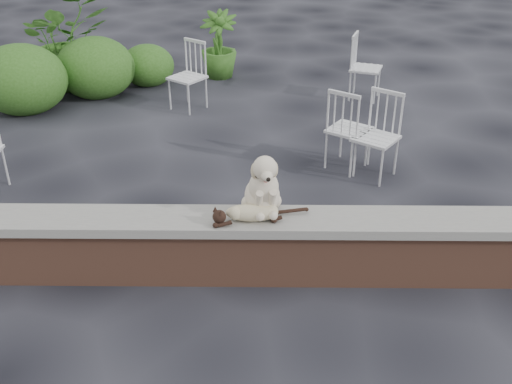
{
  "coord_description": "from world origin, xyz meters",
  "views": [
    {
      "loc": [
        -0.22,
        -4.04,
        3.05
      ],
      "look_at": [
        -0.27,
        0.2,
        0.7
      ],
      "focal_mm": 41.76,
      "sensor_mm": 36.0,
      "label": 1
    }
  ],
  "objects_px": {
    "dog": "(262,181)",
    "chair_b": "(187,76)",
    "chair_c": "(349,128)",
    "cat": "(252,212)",
    "chair_d": "(376,137)",
    "chair_e": "(366,67)",
    "potted_plant_b": "(219,45)",
    "potted_plant_a": "(67,40)"
  },
  "relations": [
    {
      "from": "dog",
      "to": "chair_c",
      "type": "xyz_separation_m",
      "value": [
        0.97,
        1.99,
        -0.38
      ]
    },
    {
      "from": "cat",
      "to": "chair_b",
      "type": "bearing_deg",
      "value": 93.62
    },
    {
      "from": "chair_d",
      "to": "chair_e",
      "type": "bearing_deg",
      "value": 119.82
    },
    {
      "from": "potted_plant_a",
      "to": "potted_plant_b",
      "type": "relative_size",
      "value": 1.37
    },
    {
      "from": "chair_c",
      "to": "potted_plant_b",
      "type": "relative_size",
      "value": 0.9
    },
    {
      "from": "chair_e",
      "to": "chair_b",
      "type": "bearing_deg",
      "value": 118.34
    },
    {
      "from": "cat",
      "to": "chair_c",
      "type": "bearing_deg",
      "value": 53.78
    },
    {
      "from": "cat",
      "to": "chair_b",
      "type": "xyz_separation_m",
      "value": [
        -0.96,
        3.95,
        -0.19
      ]
    },
    {
      "from": "dog",
      "to": "chair_e",
      "type": "height_order",
      "value": "dog"
    },
    {
      "from": "chair_d",
      "to": "potted_plant_a",
      "type": "relative_size",
      "value": 0.65
    },
    {
      "from": "chair_d",
      "to": "chair_e",
      "type": "relative_size",
      "value": 1.0
    },
    {
      "from": "chair_c",
      "to": "chair_e",
      "type": "relative_size",
      "value": 1.0
    },
    {
      "from": "chair_d",
      "to": "chair_e",
      "type": "height_order",
      "value": "same"
    },
    {
      "from": "dog",
      "to": "chair_e",
      "type": "xyz_separation_m",
      "value": [
        1.49,
        4.24,
        -0.38
      ]
    },
    {
      "from": "potted_plant_b",
      "to": "potted_plant_a",
      "type": "bearing_deg",
      "value": -167.94
    },
    {
      "from": "chair_e",
      "to": "potted_plant_b",
      "type": "xyz_separation_m",
      "value": [
        -2.19,
        1.0,
        0.05
      ]
    },
    {
      "from": "dog",
      "to": "chair_c",
      "type": "distance_m",
      "value": 2.24
    },
    {
      "from": "chair_d",
      "to": "potted_plant_a",
      "type": "height_order",
      "value": "potted_plant_a"
    },
    {
      "from": "cat",
      "to": "chair_c",
      "type": "distance_m",
      "value": 2.39
    },
    {
      "from": "chair_c",
      "to": "dog",
      "type": "bearing_deg",
      "value": 98.74
    },
    {
      "from": "cat",
      "to": "potted_plant_a",
      "type": "relative_size",
      "value": 0.64
    },
    {
      "from": "dog",
      "to": "chair_b",
      "type": "bearing_deg",
      "value": 95.26
    },
    {
      "from": "chair_d",
      "to": "potted_plant_b",
      "type": "height_order",
      "value": "potted_plant_b"
    },
    {
      "from": "chair_c",
      "to": "chair_d",
      "type": "height_order",
      "value": "same"
    },
    {
      "from": "cat",
      "to": "chair_c",
      "type": "xyz_separation_m",
      "value": [
        1.05,
        2.14,
        -0.19
      ]
    },
    {
      "from": "chair_e",
      "to": "potted_plant_b",
      "type": "bearing_deg",
      "value": 83.96
    },
    {
      "from": "dog",
      "to": "chair_b",
      "type": "relative_size",
      "value": 0.58
    },
    {
      "from": "chair_d",
      "to": "chair_b",
      "type": "height_order",
      "value": "same"
    },
    {
      "from": "chair_d",
      "to": "potted_plant_b",
      "type": "relative_size",
      "value": 0.9
    },
    {
      "from": "potted_plant_b",
      "to": "chair_e",
      "type": "bearing_deg",
      "value": -24.45
    },
    {
      "from": "chair_d",
      "to": "chair_b",
      "type": "distance_m",
      "value": 3.05
    },
    {
      "from": "chair_d",
      "to": "potted_plant_a",
      "type": "xyz_separation_m",
      "value": [
        -4.18,
        3.01,
        0.25
      ]
    },
    {
      "from": "dog",
      "to": "chair_c",
      "type": "bearing_deg",
      "value": 53.93
    },
    {
      "from": "potted_plant_b",
      "to": "cat",
      "type": "bearing_deg",
      "value": -83.43
    },
    {
      "from": "potted_plant_a",
      "to": "chair_b",
      "type": "bearing_deg",
      "value": -26.64
    },
    {
      "from": "chair_e",
      "to": "potted_plant_b",
      "type": "distance_m",
      "value": 2.41
    },
    {
      "from": "chair_e",
      "to": "dog",
      "type": "bearing_deg",
      "value": 179.02
    },
    {
      "from": "potted_plant_a",
      "to": "potted_plant_b",
      "type": "bearing_deg",
      "value": 12.06
    },
    {
      "from": "chair_d",
      "to": "chair_e",
      "type": "xyz_separation_m",
      "value": [
        0.27,
        2.49,
        0.0
      ]
    },
    {
      "from": "chair_c",
      "to": "chair_d",
      "type": "relative_size",
      "value": 1.0
    },
    {
      "from": "chair_b",
      "to": "potted_plant_a",
      "type": "distance_m",
      "value": 2.15
    },
    {
      "from": "chair_e",
      "to": "potted_plant_b",
      "type": "relative_size",
      "value": 0.9
    }
  ]
}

